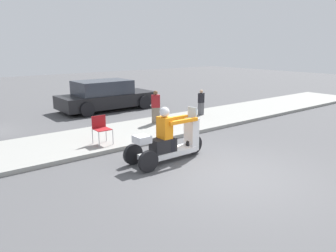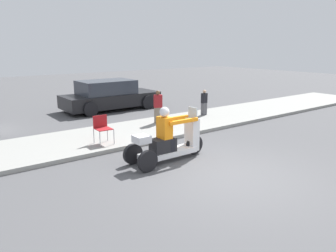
# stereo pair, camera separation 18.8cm
# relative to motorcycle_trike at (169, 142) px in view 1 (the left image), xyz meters

# --- Properties ---
(ground_plane) EXTENTS (60.00, 60.00, 0.00)m
(ground_plane) POSITION_rel_motorcycle_trike_xyz_m (0.48, -1.74, -0.51)
(ground_plane) COLOR #4C4C4F
(sidewalk_strip) EXTENTS (28.00, 2.80, 0.12)m
(sidewalk_strip) POSITION_rel_motorcycle_trike_xyz_m (0.48, 2.86, -0.45)
(sidewalk_strip) COLOR gray
(sidewalk_strip) RESTS_ON ground
(motorcycle_trike) EXTENTS (2.31, 0.77, 1.45)m
(motorcycle_trike) POSITION_rel_motorcycle_trike_xyz_m (0.00, 0.00, 0.00)
(motorcycle_trike) COLOR black
(motorcycle_trike) RESTS_ON ground
(spectator_by_tree) EXTENTS (0.26, 0.18, 1.05)m
(spectator_by_tree) POSITION_rel_motorcycle_trike_xyz_m (4.35, 3.33, 0.11)
(spectator_by_tree) COLOR #515156
(spectator_by_tree) RESTS_ON sidewalk_strip
(spectator_with_child) EXTENTS (0.33, 0.26, 1.22)m
(spectator_with_child) POSITION_rel_motorcycle_trike_xyz_m (1.97, 3.26, 0.20)
(spectator_with_child) COLOR #726656
(spectator_with_child) RESTS_ON sidewalk_strip
(folding_chair_set_back) EXTENTS (0.47, 0.47, 0.82)m
(folding_chair_set_back) POSITION_rel_motorcycle_trike_xyz_m (-0.84, 2.15, 0.11)
(folding_chair_set_back) COLOR #A5A8AD
(folding_chair_set_back) RESTS_ON sidewalk_strip
(parked_car_lot_far) EXTENTS (4.49, 2.05, 1.39)m
(parked_car_lot_far) POSITION_rel_motorcycle_trike_xyz_m (2.04, 7.32, 0.15)
(parked_car_lot_far) COLOR black
(parked_car_lot_far) RESTS_ON ground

